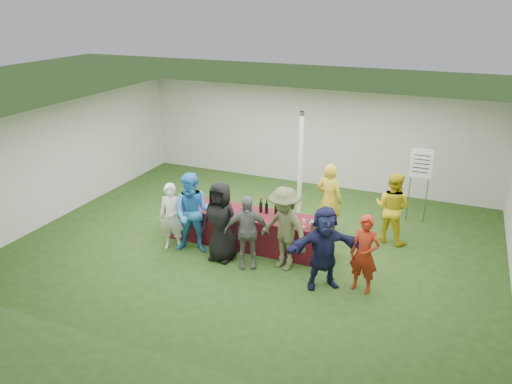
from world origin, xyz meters
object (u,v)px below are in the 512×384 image
at_px(customer_2, 221,222).
at_px(customer_3, 247,232).
at_px(dump_bucket, 316,225).
at_px(staff_back, 392,208).
at_px(serving_table, 247,229).
at_px(customer_1, 193,213).
at_px(wine_list_sign, 421,169).
at_px(customer_0, 172,217).
at_px(customer_5, 324,248).
at_px(customer_6, 364,254).
at_px(staff_pourer, 329,200).
at_px(customer_4, 284,229).

bearing_deg(customer_2, customer_3, -4.06).
bearing_deg(dump_bucket, staff_back, 52.06).
xyz_separation_m(serving_table, customer_1, (-0.91, -0.70, 0.49)).
bearing_deg(customer_2, serving_table, 75.77).
height_order(dump_bucket, wine_list_sign, wine_list_sign).
height_order(customer_0, customer_5, customer_5).
relative_size(customer_5, customer_6, 1.07).
distance_m(staff_back, customer_0, 4.70).
height_order(customer_0, customer_6, customer_6).
bearing_deg(customer_2, wine_list_sign, 47.05).
bearing_deg(staff_pourer, staff_back, -158.70).
xyz_separation_m(customer_0, customer_6, (4.04, -0.07, 0.01)).
bearing_deg(customer_4, customer_2, -151.93).
relative_size(staff_back, customer_0, 1.09).
relative_size(customer_1, customer_5, 1.09).
bearing_deg(customer_1, customer_5, -20.85).
bearing_deg(dump_bucket, customer_3, -152.39).
distance_m(dump_bucket, staff_pourer, 1.35).
height_order(customer_4, customer_5, customer_4).
relative_size(customer_3, customer_4, 0.88).
distance_m(dump_bucket, customer_0, 3.01).
bearing_deg(customer_5, customer_0, 143.97).
bearing_deg(staff_pourer, wine_list_sign, -127.34).
distance_m(serving_table, dump_bucket, 1.65).
bearing_deg(customer_3, serving_table, 88.80).
bearing_deg(customer_2, customer_5, -3.17).
relative_size(staff_back, customer_2, 0.96).
xyz_separation_m(customer_4, customer_5, (0.90, -0.35, -0.05)).
relative_size(customer_0, customer_2, 0.88).
relative_size(customer_2, customer_6, 1.13).
bearing_deg(dump_bucket, customer_4, -141.33).
bearing_deg(customer_1, dump_bucket, -4.10).
bearing_deg(customer_5, customer_3, 142.80).
relative_size(customer_0, customer_4, 0.86).
relative_size(dump_bucket, customer_4, 0.13).
height_order(wine_list_sign, customer_1, wine_list_sign).
height_order(staff_pourer, customer_3, staff_pourer).
bearing_deg(customer_2, staff_pourer, 50.39).
relative_size(customer_2, customer_5, 1.05).
distance_m(wine_list_sign, staff_back, 1.44).
height_order(staff_pourer, customer_1, customer_1).
relative_size(serving_table, customer_3, 2.40).
height_order(customer_1, customer_6, customer_1).
height_order(serving_table, customer_4, customer_4).
xyz_separation_m(serving_table, staff_back, (2.80, 1.36, 0.42)).
xyz_separation_m(customer_2, customer_6, (2.88, -0.06, -0.09)).
xyz_separation_m(serving_table, customer_3, (0.36, -0.85, 0.37)).
bearing_deg(customer_3, customer_4, -6.69).
height_order(customer_5, customer_6, customer_5).
xyz_separation_m(wine_list_sign, staff_pourer, (-1.73, -1.52, -0.47)).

